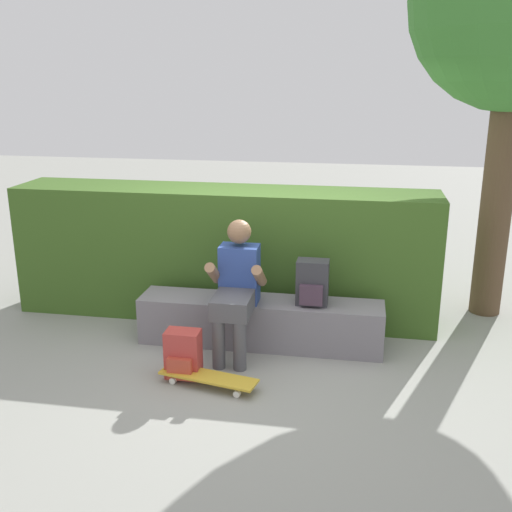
{
  "coord_description": "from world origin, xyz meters",
  "views": [
    {
      "loc": [
        0.83,
        -4.68,
        2.39
      ],
      "look_at": [
        -0.05,
        0.41,
        0.82
      ],
      "focal_mm": 42.35,
      "sensor_mm": 36.0,
      "label": 1
    }
  ],
  "objects": [
    {
      "name": "ground_plane",
      "position": [
        0.0,
        0.0,
        0.0
      ],
      "size": [
        24.0,
        24.0,
        0.0
      ],
      "primitive_type": "plane",
      "color": "gray"
    },
    {
      "name": "bench_main",
      "position": [
        0.0,
        0.33,
        0.21
      ],
      "size": [
        2.21,
        0.41,
        0.43
      ],
      "color": "slate",
      "rests_on": "ground"
    },
    {
      "name": "person_skater",
      "position": [
        -0.18,
        0.13,
        0.63
      ],
      "size": [
        0.49,
        0.62,
        1.18
      ],
      "color": "#2D4793",
      "rests_on": "ground"
    },
    {
      "name": "skateboard_near_person",
      "position": [
        -0.28,
        -0.51,
        0.07
      ],
      "size": [
        0.82,
        0.36,
        0.09
      ],
      "color": "gold",
      "rests_on": "ground"
    },
    {
      "name": "backpack_on_bench",
      "position": [
        0.46,
        0.32,
        0.62
      ],
      "size": [
        0.28,
        0.23,
        0.4
      ],
      "color": "#333338",
      "rests_on": "bench_main"
    },
    {
      "name": "backpack_on_ground",
      "position": [
        -0.52,
        -0.39,
        0.19
      ],
      "size": [
        0.28,
        0.23,
        0.4
      ],
      "color": "#B23833",
      "rests_on": "ground"
    },
    {
      "name": "hedge_row",
      "position": [
        -0.49,
        1.01,
        0.65
      ],
      "size": [
        4.2,
        0.68,
        1.3
      ],
      "color": "#37591F",
      "rests_on": "ground"
    }
  ]
}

